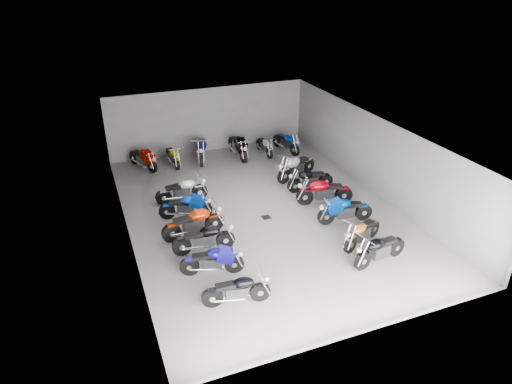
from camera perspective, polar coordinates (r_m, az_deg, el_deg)
ground at (r=17.69m, az=0.67°, el=-2.43°), size 14.00×14.00×0.00m
wall_back at (r=23.18m, az=-5.90°, el=8.96°), size 10.00×0.10×3.20m
wall_left at (r=15.96m, az=-16.19°, el=-0.52°), size 0.10×14.00×3.20m
wall_right at (r=19.27m, az=14.65°, el=4.47°), size 0.10×14.00×3.20m
ceiling at (r=16.37m, az=0.73°, el=7.46°), size 10.00×14.00×0.04m
drain_grate at (r=17.29m, az=1.29°, el=-3.17°), size 0.32×0.32×0.01m
motorcycle_left_a at (r=13.01m, az=-2.37°, el=-12.12°), size 1.95×0.54×0.86m
motorcycle_left_b at (r=14.16m, az=-5.44°, el=-8.54°), size 1.94×0.68×0.87m
motorcycle_left_c at (r=15.19m, az=-6.47°, el=-5.76°), size 2.12×0.47×0.93m
motorcycle_left_d at (r=16.03m, az=-7.78°, el=-3.81°), size 2.26×0.49×0.99m
motorcycle_left_e at (r=17.24m, az=-8.72°, el=-1.78°), size 1.97×0.67×0.88m
motorcycle_left_f at (r=18.42m, az=-9.21°, el=0.21°), size 2.11×0.42×0.93m
motorcycle_right_a at (r=15.08m, az=15.19°, el=-6.92°), size 2.09×0.55×0.92m
motorcycle_right_b at (r=15.86m, az=13.10°, el=-4.92°), size 1.90×0.95×0.89m
motorcycle_right_c at (r=17.05m, az=11.01°, el=-2.22°), size 2.12×0.52×0.93m
motorcycle_right_d at (r=18.20m, az=8.47°, el=0.08°), size 2.23×0.74×1.00m
motorcycle_right_e at (r=19.25m, az=6.75°, el=1.57°), size 2.08×0.42×0.91m
motorcycle_right_f at (r=20.28m, az=5.00°, el=3.19°), size 2.20×1.05×1.02m
motorcycle_back_a at (r=21.84m, az=-13.93°, el=4.10°), size 1.01×1.96×0.92m
motorcycle_back_b at (r=21.95m, az=-10.35°, el=4.45°), size 0.41×1.92×0.84m
motorcycle_back_c at (r=22.25m, az=-6.78°, el=5.34°), size 0.85×2.33×1.05m
motorcycle_back_d at (r=22.52m, az=-2.28°, el=5.75°), size 0.46×2.36×1.04m
motorcycle_back_e at (r=22.87m, az=1.09°, el=5.81°), size 0.37×1.89×0.83m
motorcycle_back_f at (r=23.26m, az=3.83°, el=6.27°), size 0.59×2.12×0.94m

